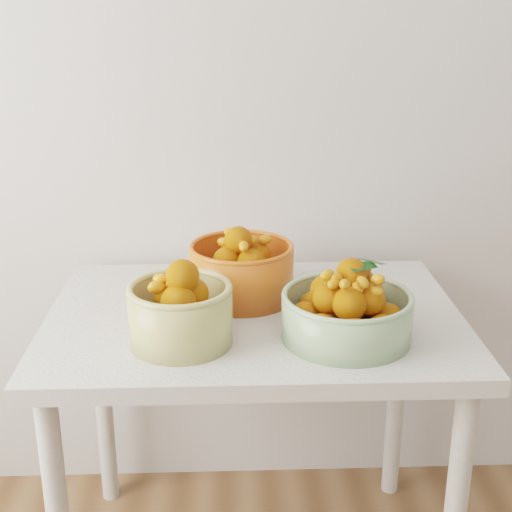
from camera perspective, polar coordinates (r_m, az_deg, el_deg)
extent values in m
cube|color=silver|center=(2.01, 7.40, 16.33)|extent=(4.00, 0.04, 2.70)
cube|color=silver|center=(1.74, -0.15, -5.15)|extent=(1.00, 0.70, 0.04)
cylinder|color=silver|center=(2.21, -12.13, -10.93)|extent=(0.05, 0.05, 0.71)
cylinder|color=silver|center=(2.23, 11.17, -10.53)|extent=(0.05, 0.05, 0.71)
cylinder|color=tan|center=(1.57, -6.05, -4.78)|extent=(0.23, 0.23, 0.13)
torus|color=tan|center=(1.54, -6.13, -2.60)|extent=(0.24, 0.24, 0.02)
sphere|color=#D1660C|center=(1.57, -3.92, -5.23)|extent=(0.08, 0.08, 0.08)
sphere|color=#CF5801|center=(1.62, -5.29, -4.39)|extent=(0.08, 0.08, 0.08)
sphere|color=#CF5801|center=(1.61, -7.55, -4.67)|extent=(0.07, 0.07, 0.07)
sphere|color=#CF5801|center=(1.55, -7.84, -5.75)|extent=(0.08, 0.08, 0.08)
sphere|color=#CF5801|center=(1.52, -5.44, -6.07)|extent=(0.08, 0.08, 0.08)
sphere|color=#CF5801|center=(1.57, -6.03, -5.21)|extent=(0.07, 0.07, 0.07)
sphere|color=#CF5801|center=(1.56, -5.05, -3.00)|extent=(0.07, 0.07, 0.07)
sphere|color=#CF5801|center=(1.57, -7.01, -2.97)|extent=(0.07, 0.07, 0.07)
sphere|color=#CF5801|center=(1.52, -6.24, -3.69)|extent=(0.08, 0.08, 0.08)
sphere|color=#CF5801|center=(1.52, -5.91, -1.60)|extent=(0.07, 0.07, 0.07)
ellipsoid|color=orange|center=(1.52, -7.96, -2.44)|extent=(0.05, 0.04, 0.04)
ellipsoid|color=orange|center=(1.53, -6.62, -2.30)|extent=(0.05, 0.04, 0.03)
ellipsoid|color=orange|center=(1.53, -6.32, -2.26)|extent=(0.05, 0.05, 0.04)
ellipsoid|color=orange|center=(1.54, -8.02, -2.56)|extent=(0.04, 0.03, 0.03)
ellipsoid|color=orange|center=(1.55, -7.63, -1.84)|extent=(0.04, 0.04, 0.03)
cylinder|color=#99BB8A|center=(1.60, 7.25, -4.88)|extent=(0.31, 0.31, 0.10)
torus|color=#99BB8A|center=(1.58, 7.33, -3.21)|extent=(0.31, 0.31, 0.01)
sphere|color=#CF5801|center=(1.61, 10.52, -4.94)|extent=(0.07, 0.07, 0.07)
sphere|color=#CF5801|center=(1.67, 8.98, -3.93)|extent=(0.07, 0.07, 0.07)
sphere|color=#CF5801|center=(1.68, 6.89, -3.66)|extent=(0.07, 0.07, 0.07)
sphere|color=#CF5801|center=(1.65, 4.65, -4.08)|extent=(0.07, 0.07, 0.07)
sphere|color=#CF5801|center=(1.59, 3.93, -5.01)|extent=(0.08, 0.08, 0.08)
sphere|color=#CF5801|center=(1.53, 5.25, -6.05)|extent=(0.08, 0.08, 0.08)
sphere|color=#CF5801|center=(1.52, 7.90, -6.40)|extent=(0.08, 0.08, 0.08)
sphere|color=#CF5801|center=(1.55, 10.05, -5.86)|extent=(0.07, 0.07, 0.07)
sphere|color=#CF5801|center=(1.60, 7.24, -4.96)|extent=(0.07, 0.07, 0.07)
sphere|color=#CF5801|center=(1.60, 8.84, -2.76)|extent=(0.07, 0.07, 0.07)
sphere|color=#CF5801|center=(1.62, 7.12, -2.39)|extent=(0.07, 0.07, 0.07)
sphere|color=#CF5801|center=(1.60, 5.65, -2.75)|extent=(0.07, 0.07, 0.07)
sphere|color=#CF5801|center=(1.55, 5.78, -3.42)|extent=(0.07, 0.07, 0.07)
sphere|color=#CF5801|center=(1.53, 7.47, -3.81)|extent=(0.07, 0.07, 0.07)
sphere|color=#CF5801|center=(1.56, 9.04, -3.44)|extent=(0.07, 0.07, 0.07)
sphere|color=#CF5801|center=(1.56, 7.65, -1.41)|extent=(0.07, 0.07, 0.07)
ellipsoid|color=orange|center=(1.56, 7.10, -2.02)|extent=(0.04, 0.04, 0.03)
ellipsoid|color=orange|center=(1.62, 8.90, -1.62)|extent=(0.04, 0.04, 0.03)
ellipsoid|color=orange|center=(1.57, 8.22, -2.38)|extent=(0.05, 0.04, 0.04)
ellipsoid|color=orange|center=(1.49, 7.11, -2.26)|extent=(0.04, 0.04, 0.03)
ellipsoid|color=orange|center=(1.53, 6.47, -1.77)|extent=(0.04, 0.05, 0.04)
ellipsoid|color=orange|center=(1.57, 7.62, -1.14)|extent=(0.04, 0.04, 0.03)
ellipsoid|color=orange|center=(1.53, 9.56, -2.73)|extent=(0.04, 0.05, 0.03)
ellipsoid|color=orange|center=(1.52, 5.73, -1.52)|extent=(0.04, 0.04, 0.04)
ellipsoid|color=orange|center=(1.53, 8.14, -2.53)|extent=(0.03, 0.04, 0.03)
ellipsoid|color=orange|center=(1.61, 6.33, -1.92)|extent=(0.04, 0.04, 0.03)
ellipsoid|color=orange|center=(1.59, 8.72, -1.04)|extent=(0.05, 0.04, 0.03)
ellipsoid|color=orange|center=(1.56, 7.56, -2.19)|extent=(0.04, 0.04, 0.04)
ellipsoid|color=orange|center=(1.52, 8.51, -2.09)|extent=(0.03, 0.05, 0.04)
ellipsoid|color=orange|center=(1.56, 7.42, -1.37)|extent=(0.03, 0.04, 0.03)
ellipsoid|color=orange|center=(1.52, 6.23, -2.18)|extent=(0.04, 0.05, 0.03)
ellipsoid|color=orange|center=(1.53, 9.71, -1.87)|extent=(0.04, 0.04, 0.03)
ellipsoid|color=orange|center=(1.54, 8.54, -2.24)|extent=(0.04, 0.05, 0.03)
cylinder|color=#E3561B|center=(1.80, -1.16, -1.32)|extent=(0.31, 0.31, 0.14)
torus|color=#E3561B|center=(1.77, -1.18, 0.73)|extent=(0.32, 0.32, 0.01)
sphere|color=#CF5801|center=(1.80, 1.34, -1.89)|extent=(0.07, 0.07, 0.07)
sphere|color=#CF5801|center=(1.87, 0.05, -1.14)|extent=(0.08, 0.08, 0.08)
sphere|color=#CF5801|center=(1.86, -2.47, -1.17)|extent=(0.08, 0.08, 0.08)
sphere|color=#CF5801|center=(1.81, -3.64, -1.88)|extent=(0.07, 0.07, 0.07)
sphere|color=#CF5801|center=(1.74, -2.46, -2.73)|extent=(0.07, 0.07, 0.07)
sphere|color=#CF5801|center=(1.74, 0.09, -2.72)|extent=(0.07, 0.07, 0.07)
sphere|color=#CF5801|center=(1.80, -1.16, -1.91)|extent=(0.07, 0.07, 0.07)
sphere|color=#CF5801|center=(1.81, -0.04, 0.09)|extent=(0.08, 0.08, 0.08)
sphere|color=#CF5801|center=(1.82, -1.83, 0.22)|extent=(0.07, 0.07, 0.07)
sphere|color=#CF5801|center=(1.76, -2.38, -0.43)|extent=(0.07, 0.07, 0.07)
sphere|color=#CF5801|center=(1.75, -0.39, -0.57)|extent=(0.07, 0.07, 0.07)
sphere|color=#CF5801|center=(1.76, -1.42, 1.26)|extent=(0.07, 0.07, 0.07)
ellipsoid|color=orange|center=(1.72, -1.00, 0.77)|extent=(0.03, 0.04, 0.04)
ellipsoid|color=orange|center=(1.73, -0.21, -0.10)|extent=(0.04, 0.05, 0.04)
ellipsoid|color=orange|center=(1.81, -2.65, 1.11)|extent=(0.04, 0.04, 0.03)
ellipsoid|color=orange|center=(1.79, -2.13, 1.88)|extent=(0.04, 0.05, 0.03)
ellipsoid|color=orange|center=(1.81, -1.57, 0.97)|extent=(0.04, 0.04, 0.03)
ellipsoid|color=orange|center=(1.74, -0.65, -0.01)|extent=(0.04, 0.04, 0.04)
ellipsoid|color=orange|center=(1.80, -1.06, 1.06)|extent=(0.03, 0.04, 0.03)
ellipsoid|color=orange|center=(1.78, 0.71, 1.30)|extent=(0.04, 0.04, 0.03)
ellipsoid|color=orange|center=(1.79, -2.18, 1.26)|extent=(0.05, 0.04, 0.04)
ellipsoid|color=orange|center=(1.81, -0.86, 1.74)|extent=(0.04, 0.05, 0.04)
ellipsoid|color=orange|center=(1.76, -0.42, 1.23)|extent=(0.04, 0.03, 0.04)
ellipsoid|color=orange|center=(1.77, -2.50, 0.25)|extent=(0.04, 0.03, 0.03)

